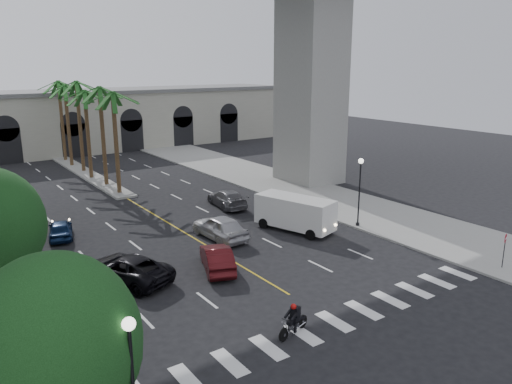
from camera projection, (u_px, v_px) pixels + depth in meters
The scene contains 25 objects.
ground at pixel (314, 309), 25.37m from camera, with size 140.00×140.00×0.00m, color black.
sidewalk_right at pixel (329, 199), 45.57m from camera, with size 8.00×100.00×0.15m, color gray.
median at pixel (88, 175), 55.53m from camera, with size 2.00×24.00×0.20m, color gray.
pier_building at pixel (48, 123), 67.99m from camera, with size 71.00×10.50×8.50m.
palm_a at pixel (113, 98), 45.33m from camera, with size 3.20×3.20×10.30m.
palm_b at pixel (100, 92), 48.49m from camera, with size 3.20×3.20×10.60m.
palm_c at pixel (85, 95), 51.62m from camera, with size 3.20×3.20×10.10m.
palm_d at pixel (76, 86), 54.81m from camera, with size 3.20×3.20×10.90m.
palm_e at pixel (65, 89), 57.96m from camera, with size 3.20×3.20×10.40m.
palm_f at pixel (58, 85), 61.23m from camera, with size 3.20×3.20×10.70m.
street_tree_near at pixel (55, 346), 14.79m from camera, with size 5.20×5.20×6.89m.
lamp_post_left_far at pixel (6, 211), 30.97m from camera, with size 0.40×0.40×5.35m.
lamp_post_right at pixel (360, 186), 37.23m from camera, with size 0.40×0.40×5.35m.
traffic_signal_near at pixel (109, 363), 16.51m from camera, with size 0.25×0.18×3.65m.
traffic_signal_far at pixel (75, 315), 19.68m from camera, with size 0.25×0.18×3.65m.
motorcycle_rider at pixel (294, 320), 22.93m from camera, with size 2.08×0.78×1.54m.
car_a at pixel (220, 227), 35.39m from camera, with size 2.04×5.06×1.72m, color #ABABAF.
car_b at pixel (217, 258), 30.04m from camera, with size 1.59×4.55×1.50m, color #420D10.
car_c at pixel (127, 269), 28.40m from camera, with size 2.60×5.63×1.57m, color black.
car_d at pixel (227, 198), 43.29m from camera, with size 2.09×5.14×1.49m, color #5D5C61.
car_e at pixel (61, 229), 35.56m from camera, with size 1.58×3.92×1.34m, color #112650.
cargo_van at pixel (295, 212), 37.00m from camera, with size 3.87×6.35×2.54m.
pedestrian_a at pixel (53, 354), 19.59m from camera, with size 0.67×0.44×1.85m, color black.
pedestrian_b at pixel (47, 308), 23.52m from camera, with size 0.77×0.60×1.58m, color black.
do_not_enter_sign at pixel (505, 244), 29.81m from camera, with size 0.54×0.21×2.30m.
Camera 1 is at (-15.61, -17.23, 12.16)m, focal length 35.00 mm.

